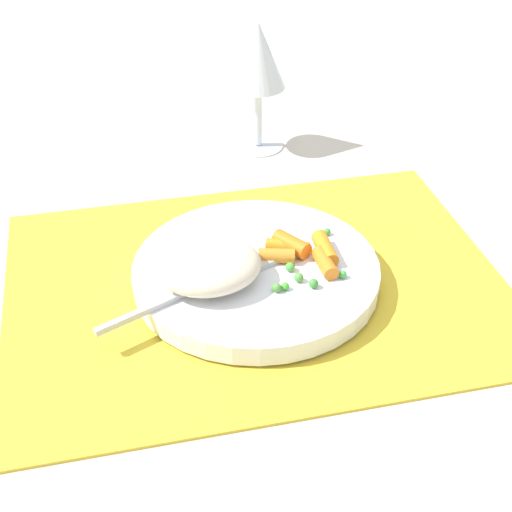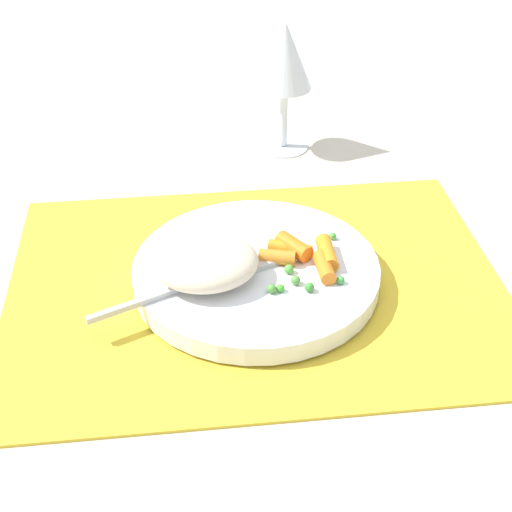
% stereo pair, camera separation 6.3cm
% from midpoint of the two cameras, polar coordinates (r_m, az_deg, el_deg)
% --- Properties ---
extents(ground_plane, '(2.40, 2.40, 0.00)m').
position_cam_midpoint_polar(ground_plane, '(0.73, -2.48, -2.37)').
color(ground_plane, beige).
extents(placemat, '(0.48, 0.36, 0.01)m').
position_cam_midpoint_polar(placemat, '(0.73, -2.49, -2.18)').
color(placemat, gold).
rests_on(placemat, ground_plane).
extents(plate, '(0.24, 0.24, 0.02)m').
position_cam_midpoint_polar(plate, '(0.72, -2.51, -1.37)').
color(plate, white).
rests_on(plate, placemat).
extents(rice_mound, '(0.10, 0.09, 0.04)m').
position_cam_midpoint_polar(rice_mound, '(0.69, -6.36, -0.80)').
color(rice_mound, beige).
rests_on(rice_mound, plate).
extents(carrot_portion, '(0.08, 0.08, 0.02)m').
position_cam_midpoint_polar(carrot_portion, '(0.72, 1.16, 0.30)').
color(carrot_portion, orange).
rests_on(carrot_portion, plate).
extents(pea_scatter, '(0.08, 0.09, 0.01)m').
position_cam_midpoint_polar(pea_scatter, '(0.70, 1.08, -0.99)').
color(pea_scatter, green).
rests_on(pea_scatter, plate).
extents(fork, '(0.19, 0.09, 0.01)m').
position_cam_midpoint_polar(fork, '(0.69, -5.75, -1.92)').
color(fork, '#BABABA').
rests_on(fork, plate).
extents(wine_glass, '(0.07, 0.07, 0.17)m').
position_cam_midpoint_polar(wine_glass, '(0.93, -1.83, 14.85)').
color(wine_glass, silver).
rests_on(wine_glass, ground_plane).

